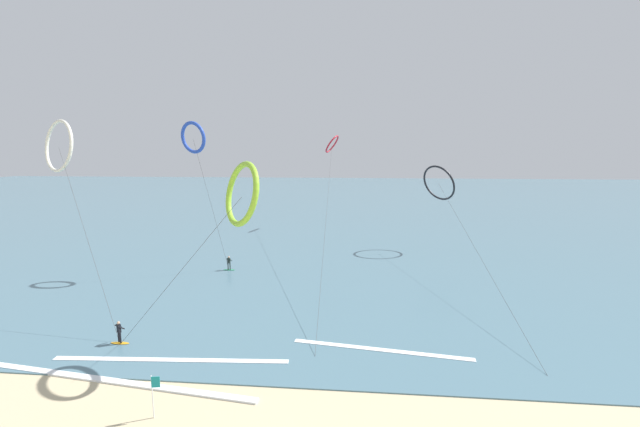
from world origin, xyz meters
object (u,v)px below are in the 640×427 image
Objects in this scene: surfer_emerald at (229,264)px; kite_ivory at (59,146)px; kite_crimson at (332,144)px; surfer_amber at (119,334)px; kite_charcoal at (439,183)px; kite_cobalt at (193,138)px; kite_lime at (242,194)px; beach_flag at (154,390)px.

surfer_emerald is 0.10× the size of kite_ivory.
surfer_amber is at bearing -2.30° from kite_crimson.
kite_charcoal is 2.08× the size of kite_cobalt.
kite_lime reaches higher than beach_flag.
kite_lime is 21.66m from kite_cobalt.
surfer_amber is 14.23m from kite_lime.
kite_crimson is at bearing 4.05° from kite_charcoal.
kite_crimson is 49.53m from kite_lime.
surfer_amber is at bearing 116.97° from kite_cobalt.
kite_cobalt is at bearing -144.89° from surfer_emerald.
kite_lime is 0.80× the size of kite_ivory.
beach_flag is at bearing -65.07° from surfer_emerald.
surfer_amber is 18.84m from surfer_emerald.
surfer_amber is 43.44m from kite_charcoal.
kite_ivory is at bearing 136.30° from beach_flag.
kite_ivory is at bearing 174.24° from surfer_amber.
kite_charcoal is at bearing 108.54° from kite_lime.
kite_charcoal is 0.70× the size of kite_crimson.
kite_ivory is (-9.35, 7.71, 13.66)m from surfer_amber.
kite_lime is at bearing 143.86° from kite_cobalt.
kite_crimson is 58.07m from beach_flag.
surfer_emerald is at bearing 160.21° from kite_lime.
kite_lime reaches higher than surfer_amber.
beach_flag reaches higher than surfer_emerald.
kite_charcoal is at bearing 55.56° from kite_crimson.
surfer_amber is 0.13× the size of kite_lime.
beach_flag is (-2.99, -6.83, -9.63)m from kite_lime.
kite_ivory is 0.97× the size of kite_cobalt.
kite_cobalt is (-13.59, -30.94, 0.14)m from kite_crimson.
surfer_emerald is 0.10× the size of kite_cobalt.
kite_crimson reaches higher than kite_lime.
kite_lime is (-2.88, -49.27, -4.18)m from kite_crimson.
kite_charcoal is at bearing 81.33° from surfer_amber.
kite_ivory is at bearing -16.02° from kite_crimson.
beach_flag is (7.71, -25.16, -13.95)m from kite_cobalt.
surfer_amber is 0.71× the size of beach_flag.
kite_cobalt is 29.78m from beach_flag.
kite_lime is at bearing 110.10° from kite_charcoal.
surfer_emerald is 0.03× the size of kite_crimson.
beach_flag is at bearing -15.01° from surfer_amber.
beach_flag is (-22.02, -39.01, -8.06)m from kite_charcoal.
kite_charcoal is 33.32m from kite_cobalt.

